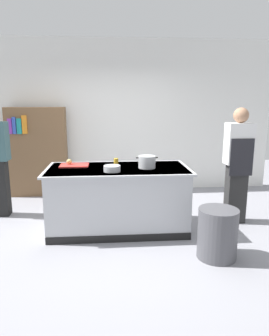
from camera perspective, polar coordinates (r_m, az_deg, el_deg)
The scene contains 11 objects.
ground_plane at distance 4.58m, azimuth -2.97°, elevation -11.05°, with size 10.00×10.00×0.00m, color gray.
back_wall at distance 6.31m, azimuth -3.72°, elevation 9.40°, with size 6.40×0.12×3.00m, color white.
counter_island at distance 4.41m, azimuth -3.04°, elevation -5.49°, with size 1.98×0.98×0.90m.
cutting_board at distance 4.49m, azimuth -11.03°, elevation 0.49°, with size 0.40×0.28×0.02m, color red.
onion at distance 4.53m, azimuth -11.95°, elevation 1.16°, with size 0.08×0.08×0.08m, color tan.
stock_pot at distance 4.28m, azimuth 2.30°, elevation 1.13°, with size 0.30×0.24×0.17m.
mixing_bowl at distance 4.07m, azimuth -4.16°, elevation -0.10°, with size 0.22×0.22×0.08m, color #B7BABF.
juice_cup at distance 4.48m, azimuth -3.42°, elevation 1.17°, with size 0.07×0.07×0.10m, color yellow.
trash_bin at distance 3.81m, azimuth 15.03°, elevation -11.57°, with size 0.46×0.46×0.60m, color #4C4C51.
person_chef at distance 4.81m, azimuth 18.49°, elevation 0.88°, with size 0.38×0.25×1.72m.
bookshelf at distance 6.23m, azimuth -17.42°, elevation 2.84°, with size 1.10×0.31×1.70m.
Camera 1 is at (-0.11, -4.20, 1.80)m, focal length 33.08 mm.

